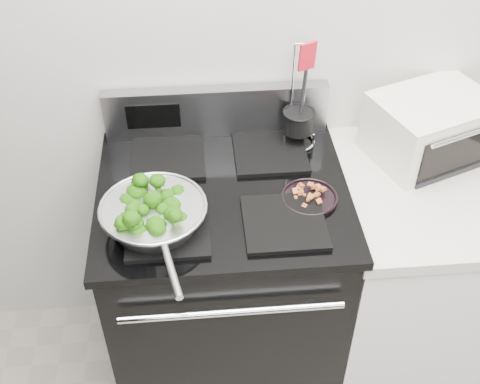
{
  "coord_description": "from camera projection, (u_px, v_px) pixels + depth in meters",
  "views": [
    {
      "loc": [
        -0.37,
        -0.01,
        2.19
      ],
      "look_at": [
        -0.25,
        1.36,
        0.98
      ],
      "focal_mm": 45.0,
      "sensor_mm": 36.0,
      "label": 1
    }
  ],
  "objects": [
    {
      "name": "back_wall",
      "position": [
        308.0,
        18.0,
        1.89
      ],
      "size": [
        4.0,
        0.02,
        2.7
      ],
      "primitive_type": "cube",
      "color": "#BBB8B1",
      "rests_on": "ground"
    },
    {
      "name": "gas_range",
      "position": [
        225.0,
        284.0,
        2.19
      ],
      "size": [
        0.79,
        0.69,
        1.13
      ],
      "color": "black",
      "rests_on": "floor"
    },
    {
      "name": "counter",
      "position": [
        408.0,
        278.0,
        2.25
      ],
      "size": [
        0.62,
        0.68,
        0.92
      ],
      "color": "white",
      "rests_on": "floor"
    },
    {
      "name": "skillet",
      "position": [
        154.0,
        214.0,
        1.72
      ],
      "size": [
        0.31,
        0.49,
        0.07
      ],
      "rotation": [
        0.0,
        0.0,
        0.21
      ],
      "color": "silver",
      "rests_on": "gas_range"
    },
    {
      "name": "broccoli_pile",
      "position": [
        153.0,
        209.0,
        1.71
      ],
      "size": [
        0.24,
        0.24,
        0.08
      ],
      "primitive_type": null,
      "color": "#0E3204",
      "rests_on": "skillet"
    },
    {
      "name": "bacon_plate",
      "position": [
        309.0,
        195.0,
        1.84
      ],
      "size": [
        0.17,
        0.17,
        0.04
      ],
      "rotation": [
        0.0,
        0.0,
        0.35
      ],
      "color": "black",
      "rests_on": "gas_range"
    },
    {
      "name": "utensil_holder",
      "position": [
        298.0,
        126.0,
        2.02
      ],
      "size": [
        0.12,
        0.12,
        0.38
      ],
      "rotation": [
        0.0,
        0.0,
        0.4
      ],
      "color": "silver",
      "rests_on": "gas_range"
    },
    {
      "name": "toaster_oven",
      "position": [
        430.0,
        127.0,
        2.0
      ],
      "size": [
        0.45,
        0.4,
        0.21
      ],
      "rotation": [
        0.0,
        0.0,
        0.36
      ],
      "color": "silver",
      "rests_on": "counter"
    }
  ]
}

